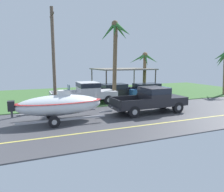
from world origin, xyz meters
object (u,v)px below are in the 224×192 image
Objects in this scene: parked_sedan_near at (116,90)px; palm_tree_mid at (116,43)px; boat_on_trailer at (60,105)px; palm_tree_near_right at (145,63)px; parked_sedan_far at (148,90)px; utility_pole at (54,58)px; parked_pickup_background at (88,92)px; carport_awning at (122,69)px; pickup_truck_towing at (153,98)px.

parked_sedan_near is 5.70m from palm_tree_mid.
palm_tree_near_right is at bearing 41.25° from boat_on_trailer.
palm_tree_mid is (-4.80, -2.25, 4.59)m from parked_sedan_far.
parked_sedan_far is 0.63× the size of utility_pole.
parked_pickup_background is 4.69m from parked_sedan_near.
palm_tree_mid is at bearing -154.86° from parked_sedan_far.
carport_awning is 1.40× the size of palm_tree_near_right.
parked_sedan_far is 5.49m from palm_tree_near_right.
carport_awning is (2.60, 3.99, 2.06)m from parked_sedan_near.
parked_sedan_far is at bearing 16.85° from utility_pole.
parked_sedan_near is 8.44m from utility_pole.
palm_tree_mid is at bearing 104.00° from pickup_truck_towing.
boat_on_trailer is 16.69m from palm_tree_near_right.
utility_pole is at bearing -157.25° from parked_pickup_background.
utility_pole is at bearing 150.96° from pickup_truck_towing.
boat_on_trailer is 1.41× the size of parked_sedan_near.
carport_awning is at bearing 100.07° from parked_sedan_far.
parked_pickup_background is 11.38m from palm_tree_near_right.
parked_pickup_background is 0.81× the size of palm_tree_mid.
parked_pickup_background is (3.10, 4.82, 0.00)m from boat_on_trailer.
utility_pole is (-6.47, 3.60, 2.92)m from pickup_truck_towing.
utility_pole is at bearing -139.57° from carport_awning.
parked_sedan_far is 0.97× the size of palm_tree_near_right.
pickup_truck_towing is at bearing 0.00° from boat_on_trailer.
parked_pickup_background is at bearing -133.64° from carport_awning.
parked_pickup_background is at bearing 22.75° from utility_pole.
palm_tree_near_right is at bearing 64.08° from parked_sedan_far.
pickup_truck_towing is 0.97× the size of parked_pickup_background.
carport_awning reaches higher than parked_sedan_far.
palm_tree_mid is at bearing -119.01° from carport_awning.
pickup_truck_towing is 5.99m from parked_pickup_background.
carport_awning is at bearing 56.97° from parked_sedan_near.
boat_on_trailer is at bearing -122.78° from parked_pickup_background.
pickup_truck_towing is 6.22m from palm_tree_mid.
palm_tree_near_right reaches higher than parked_sedan_near.
utility_pole is at bearing -171.23° from palm_tree_mid.
palm_tree_near_right reaches higher than carport_awning.
utility_pole reaches higher than parked_pickup_background.
palm_tree_near_right is at bearing 30.80° from utility_pole.
pickup_truck_towing is 12.56m from palm_tree_near_right.
pickup_truck_towing is 7.96m from utility_pole.
carport_awning reaches higher than pickup_truck_towing.
parked_pickup_background is 0.85× the size of carport_awning.
utility_pole is (0.19, 3.60, 2.88)m from boat_on_trailer.
parked_pickup_background is at bearing 170.96° from palm_tree_mid.
parked_sedan_near is at bearing 47.49° from boat_on_trailer.
utility_pole reaches higher than parked_sedan_near.
palm_tree_near_right is at bearing 31.30° from parked_sedan_near.
boat_on_trailer is at bearing -141.50° from palm_tree_mid.
palm_tree_mid is (5.56, 4.42, 4.20)m from boat_on_trailer.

